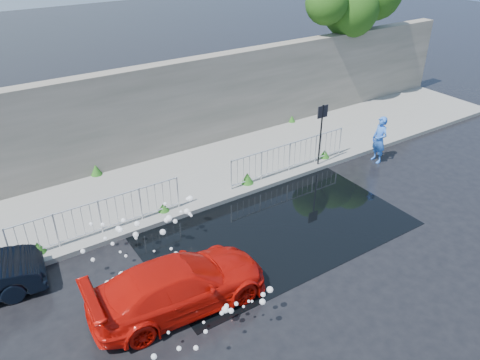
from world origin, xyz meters
name	(u,v)px	position (x,y,z in m)	size (l,w,h in m)	color
ground	(279,248)	(0.00, 0.00, 0.00)	(90.00, 90.00, 0.00)	black
pavement	(195,175)	(0.00, 5.00, 0.07)	(30.00, 4.00, 0.15)	slate
curb	(224,200)	(0.00, 3.00, 0.08)	(30.00, 0.25, 0.16)	slate
retaining_wall	(165,110)	(0.00, 7.20, 1.90)	(30.00, 0.60, 3.50)	#5F5C50
puddle	(272,226)	(0.50, 1.00, 0.01)	(8.00, 5.00, 0.01)	black
sign_post	(321,125)	(4.20, 3.10, 1.72)	(0.45, 0.06, 2.50)	black
tree	(357,2)	(9.85, 7.41, 4.87)	(5.17, 2.52, 6.44)	#332114
railing_left	(100,215)	(-4.00, 3.35, 0.74)	(5.05, 0.05, 1.10)	silver
railing_right	(289,156)	(3.00, 3.35, 0.74)	(5.05, 0.05, 1.10)	silver
weeds	(196,176)	(-0.21, 4.54, 0.32)	(12.17, 3.93, 0.40)	#154E16
water_spray	(162,251)	(-3.19, 0.89, 0.70)	(3.59, 5.32, 0.93)	white
red_car	(179,285)	(-3.36, -0.42, 0.63)	(1.77, 4.36, 1.27)	#BD0F07
person	(379,140)	(6.47, 2.27, 0.91)	(0.66, 0.43, 1.81)	blue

